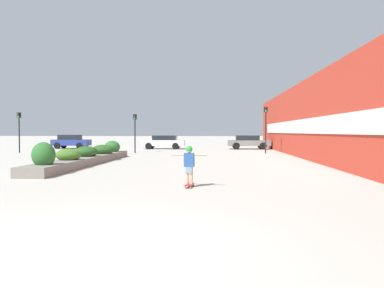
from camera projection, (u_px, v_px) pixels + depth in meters
name	position (u px, v px, depth m)	size (l,w,h in m)	color
ground_plane	(93.00, 250.00, 5.60)	(300.00, 300.00, 0.00)	#ADA89E
building_wall_right	(314.00, 119.00, 22.76)	(0.67, 44.40, 5.11)	#B23323
planter_box	(88.00, 157.00, 20.65)	(1.44, 13.19, 1.35)	slate
skateboard	(189.00, 185.00, 11.95)	(0.31, 0.74, 0.09)	maroon
skateboarder	(189.00, 161.00, 11.92)	(1.14, 0.24, 1.23)	tan
car_leftmost	(248.00, 142.00, 38.17)	(4.28, 1.96, 1.40)	slate
car_center_left	(164.00, 142.00, 38.64)	(4.40, 1.98, 1.40)	silver
car_center_right	(71.00, 141.00, 39.62)	(3.81, 1.88, 1.46)	navy
traffic_light_left	(135.00, 126.00, 31.45)	(0.28, 0.30, 3.27)	black
traffic_light_right	(266.00, 122.00, 30.60)	(0.28, 0.30, 3.84)	black
traffic_light_far_left	(19.00, 125.00, 31.70)	(0.28, 0.30, 3.42)	black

